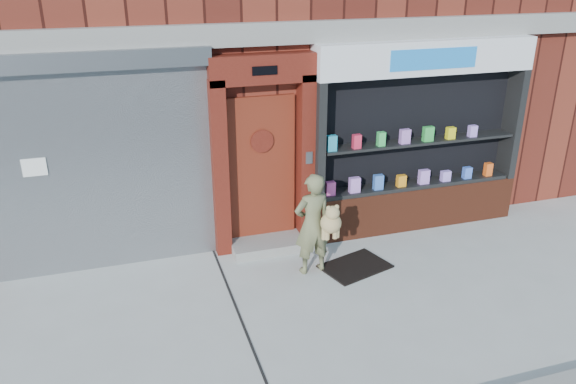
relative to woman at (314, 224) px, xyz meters
name	(u,v)px	position (x,y,z in m)	size (l,w,h in m)	color
ground	(359,301)	(0.31, -0.88, -0.74)	(80.00, 80.00, 0.00)	#9E9E99
shutter_bay	(98,151)	(-2.69, 1.04, 0.98)	(3.10, 0.30, 3.04)	gray
red_door_bay	(263,155)	(-0.44, 0.98, 0.72)	(1.52, 0.58, 2.90)	#4C140D
pharmacy_bay	(418,146)	(2.05, 0.93, 0.63)	(3.50, 0.41, 3.00)	maroon
woman	(314,224)	(0.00, 0.00, 0.00)	(0.63, 0.52, 1.46)	#646543
doormat	(355,266)	(0.61, -0.07, -0.73)	(0.92, 0.65, 0.02)	black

